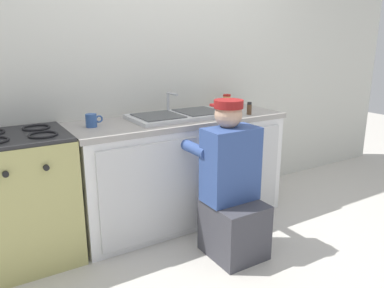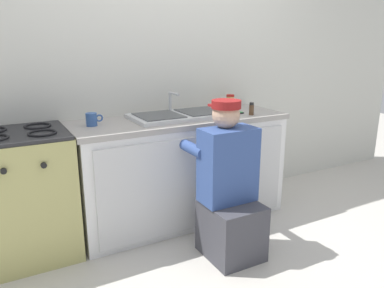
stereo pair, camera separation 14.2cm
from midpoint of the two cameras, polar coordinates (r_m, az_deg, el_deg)
The scene contains 11 objects.
ground_plane at distance 3.10m, azimuth 2.26°, elevation -13.16°, with size 12.00×12.00×0.00m, color beige.
back_wall at distance 3.31m, azimuth -3.39°, elevation 11.32°, with size 6.00×0.10×2.50m, color silver.
counter_cabinet at distance 3.16m, azimuth -0.36°, elevation -4.22°, with size 1.74×0.62×0.84m.
countertop at distance 3.05m, azimuth -0.46°, elevation 3.69°, with size 1.78×0.62×0.04m, color #9E9993.
sink_double_basin at distance 3.05m, azimuth -0.48°, elevation 4.44°, with size 0.80×0.44×0.19m.
stove_range at distance 2.84m, azimuth -22.83°, elevation -7.19°, with size 0.64×0.62×0.91m.
plumber_person at distance 2.65m, azimuth 7.20°, elevation -7.46°, with size 0.42×0.61×1.10m.
coffee_mug at distance 2.81m, azimuth -13.61°, elevation 3.66°, with size 0.13×0.08×0.09m.
cell_phone at distance 3.28m, azimuth 7.96°, elevation 4.85°, with size 0.07×0.14×0.01m.
condiment_jar at distance 3.48m, azimuth 7.02°, elevation 6.44°, with size 0.07×0.07×0.13m.
spice_bottle_pepper at distance 3.19m, azimuth 10.32°, elevation 5.27°, with size 0.04×0.04×0.10m.
Camera 2 is at (-1.35, -2.37, 1.48)m, focal length 35.00 mm.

